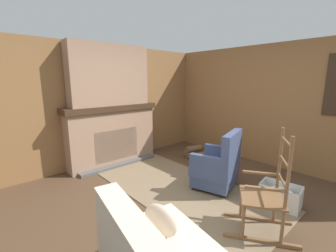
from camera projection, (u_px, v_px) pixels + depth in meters
The scene contains 12 objects.
ground_plane at pixel (189, 204), 3.22m from camera, with size 14.00×14.00×0.00m, color #4C3523.
wood_panel_wall_left at pixel (106, 105), 4.72m from camera, with size 0.06×5.33×2.45m.
wood_panel_wall_back at pixel (272, 106), 4.52m from camera, with size 5.33×0.09×2.45m.
fireplace_hearth at pixel (113, 135), 4.68m from camera, with size 0.56×1.96×1.24m.
chimney_breast at pixel (109, 75), 4.45m from camera, with size 0.31×1.63×1.19m.
area_rug at pixel (179, 187), 3.70m from camera, with size 3.31×1.52×0.01m.
armchair at pixel (218, 167), 3.65m from camera, with size 0.81×0.87×0.96m.
rocking_chair at pixel (265, 199), 2.54m from camera, with size 0.92×0.81×1.21m.
firewood_stack at pixel (194, 153), 5.13m from camera, with size 0.53×0.48×0.28m.
laundry_basket at pixel (280, 195), 3.14m from camera, with size 0.55×0.39×0.31m.
oil_lamp_vase at pixel (80, 102), 4.17m from camera, with size 0.10×0.10×0.27m.
storage_case at pixel (137, 100), 5.01m from camera, with size 0.16×0.23×0.12m.
Camera 1 is at (1.97, -2.19, 1.74)m, focal length 24.00 mm.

